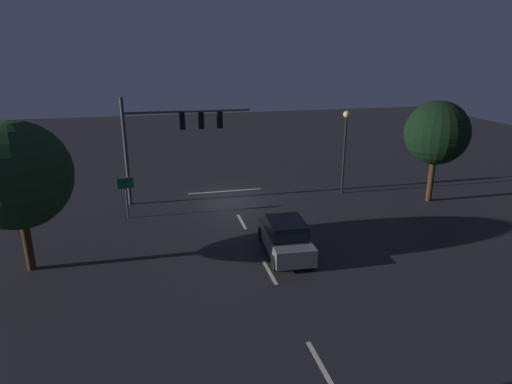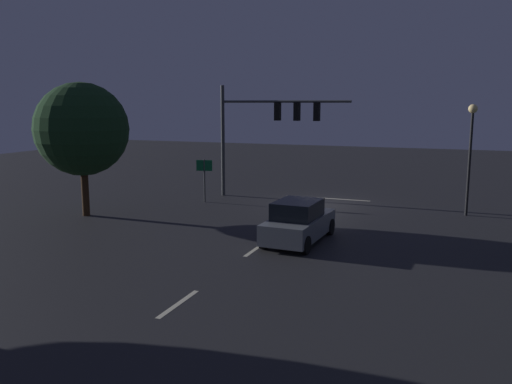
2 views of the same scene
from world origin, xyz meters
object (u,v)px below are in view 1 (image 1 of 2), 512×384
at_px(street_lamp_left_kerb, 345,137).
at_px(route_sign, 126,189).
at_px(tree_left_far, 437,133).
at_px(car_approaching, 286,237).
at_px(traffic_signal_assembly, 172,130).
at_px(tree_right_far, 16,175).

xyz_separation_m(street_lamp_left_kerb, route_sign, (13.76, 1.44, -2.04)).
height_order(route_sign, tree_left_far, tree_left_far).
relative_size(car_approaching, street_lamp_left_kerb, 0.81).
height_order(street_lamp_left_kerb, route_sign, street_lamp_left_kerb).
xyz_separation_m(car_approaching, route_sign, (7.40, -6.42, 0.95)).
bearing_deg(street_lamp_left_kerb, tree_left_far, 150.17).
distance_m(street_lamp_left_kerb, tree_left_far, 5.48).
relative_size(traffic_signal_assembly, car_approaching, 1.74).
relative_size(tree_left_far, tree_right_far, 0.96).
height_order(traffic_signal_assembly, tree_left_far, traffic_signal_assembly).
bearing_deg(traffic_signal_assembly, street_lamp_left_kerb, 174.79).
bearing_deg(route_sign, street_lamp_left_kerb, -174.01).
distance_m(tree_left_far, tree_right_far, 22.75).
xyz_separation_m(car_approaching, tree_left_far, (-11.09, -5.15, 3.54)).
height_order(traffic_signal_assembly, route_sign, traffic_signal_assembly).
bearing_deg(car_approaching, traffic_signal_assembly, -62.85).
bearing_deg(route_sign, tree_right_far, 54.15).
height_order(traffic_signal_assembly, street_lamp_left_kerb, traffic_signal_assembly).
bearing_deg(street_lamp_left_kerb, route_sign, 5.99).
bearing_deg(tree_left_far, street_lamp_left_kerb, -29.83).
distance_m(traffic_signal_assembly, tree_right_far, 10.32).
xyz_separation_m(traffic_signal_assembly, route_sign, (2.86, 2.44, -2.75)).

